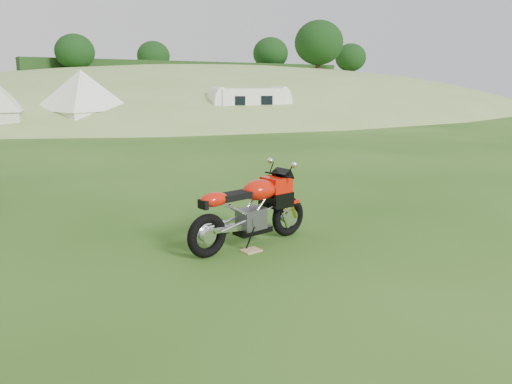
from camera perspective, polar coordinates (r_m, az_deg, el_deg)
ground at (r=6.66m, az=3.63°, el=-8.68°), size 120.00×120.00×0.00m
hillside at (r=52.82m, az=-5.52°, el=9.93°), size 80.00×64.00×8.00m
hedgerow at (r=52.82m, az=-5.52°, el=9.93°), size 36.00×1.20×8.60m
sport_motorcycle at (r=7.35m, az=-0.68°, el=-1.53°), size 2.09×0.61×1.24m
plywood_board at (r=7.28m, az=-0.57°, el=-6.70°), size 0.27×0.22×0.02m
tent_mid at (r=26.69m, az=-19.20°, el=9.76°), size 4.03×4.03×2.82m
caravan at (r=27.53m, az=-0.78°, el=9.72°), size 4.78×3.16×2.06m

